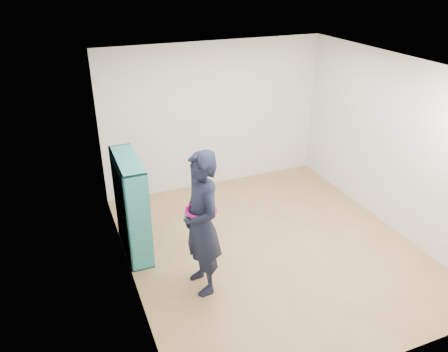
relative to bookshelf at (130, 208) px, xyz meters
name	(u,v)px	position (x,y,z in m)	size (l,w,h in m)	color
floor	(270,247)	(1.86, -0.69, -0.69)	(4.50, 4.50, 0.00)	olive
ceiling	(280,68)	(1.86, -0.69, 1.91)	(4.50, 4.50, 0.00)	white
wall_left	(124,193)	(-0.14, -0.69, 0.61)	(0.02, 4.50, 2.60)	silver
wall_right	(394,145)	(3.86, -0.69, 0.61)	(0.02, 4.50, 2.60)	silver
wall_back	(214,116)	(1.86, 1.56, 0.61)	(4.00, 0.02, 2.60)	silver
wall_front	(393,263)	(1.86, -2.94, 0.61)	(4.00, 0.02, 2.60)	silver
bookshelf	(130,208)	(0.00, 0.00, 0.00)	(0.31, 1.07, 1.43)	teal
person	(202,224)	(0.66, -1.13, 0.24)	(0.49, 0.71, 1.87)	black
smartphone	(186,214)	(0.50, -1.04, 0.36)	(0.05, 0.11, 0.13)	silver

